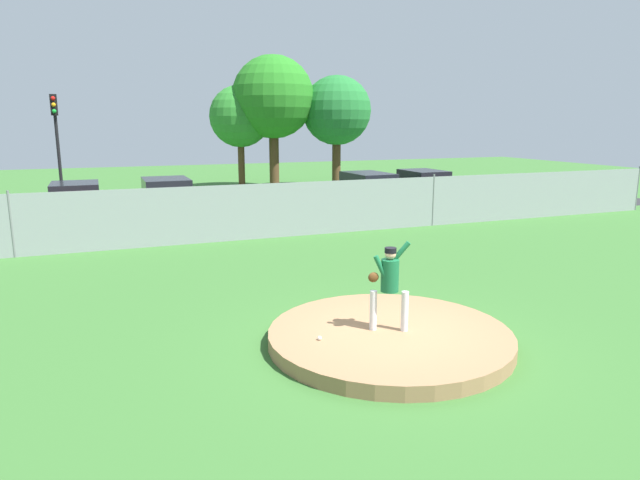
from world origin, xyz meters
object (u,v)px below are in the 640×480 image
baseball (319,338)px  traffic_light_near (57,133)px  parked_car_burgundy (423,190)px  parked_car_champagne (167,202)px  pitcher_youth (389,280)px  parked_car_red (77,206)px  parked_car_slate (368,193)px

baseball → traffic_light_near: traffic_light_near is taller
baseball → parked_car_burgundy: 17.96m
parked_car_burgundy → traffic_light_near: traffic_light_near is taller
parked_car_champagne → pitcher_youth: bearing=-81.0°
parked_car_red → traffic_light_near: (-0.72, 4.20, 2.70)m
traffic_light_near → parked_car_slate: bearing=-20.0°
pitcher_youth → parked_car_slate: size_ratio=0.35×
parked_car_champagne → parked_car_burgundy: 11.79m
traffic_light_near → pitcher_youth: bearing=-71.4°
pitcher_youth → parked_car_red: (-5.64, 14.70, -0.40)m
parked_car_slate → parked_car_champagne: bearing=178.7°
parked_car_red → traffic_light_near: bearing=99.7°
parked_car_slate → traffic_light_near: traffic_light_near is taller
pitcher_youth → parked_car_slate: (6.55, 14.20, -0.37)m
parked_car_champagne → parked_car_burgundy: size_ratio=1.02×
parked_car_slate → parked_car_burgundy: 2.96m
parked_car_slate → pitcher_youth: bearing=-114.8°
parked_car_slate → parked_car_burgundy: parked_car_burgundy is taller
parked_car_red → pitcher_youth: bearing=-69.0°
parked_car_slate → traffic_light_near: (-12.91, 4.70, 2.67)m
parked_car_burgundy → pitcher_youth: bearing=-123.6°
baseball → traffic_light_near: size_ratio=0.01×
pitcher_youth → parked_car_burgundy: 17.19m
baseball → parked_car_champagne: parked_car_champagne is taller
parked_car_champagne → parked_car_burgundy: (11.79, -0.09, -0.01)m
parked_car_red → parked_car_burgundy: size_ratio=0.98×
baseball → parked_car_slate: size_ratio=0.02×
parked_car_slate → parked_car_burgundy: bearing=2.3°
parked_car_slate → parked_car_champagne: size_ratio=1.11×
pitcher_youth → traffic_light_near: (-6.35, 18.90, 2.31)m
parked_car_red → parked_car_champagne: 3.37m
pitcher_youth → parked_car_champagne: 14.59m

